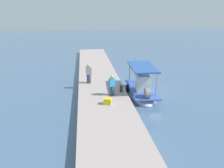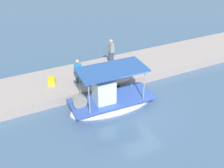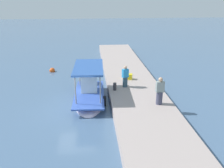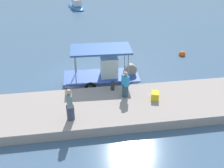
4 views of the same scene
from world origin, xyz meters
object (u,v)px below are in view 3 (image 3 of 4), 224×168
(fisherman_by_crate, at_px, (125,77))
(cargo_crate, at_px, (129,77))
(fisherman_near_bollard, at_px, (160,92))
(mooring_bollard, at_px, (115,87))
(marker_buoy, at_px, (52,71))
(main_fishing_boat, at_px, (90,94))

(fisherman_by_crate, height_order, cargo_crate, fisherman_by_crate)
(fisherman_near_bollard, xyz_separation_m, mooring_bollard, (2.55, 2.55, -0.53))
(fisherman_near_bollard, xyz_separation_m, cargo_crate, (4.81, 1.17, -0.59))
(cargo_crate, bearing_deg, fisherman_by_crate, 161.78)
(fisherman_near_bollard, relative_size, mooring_bollard, 3.25)
(fisherman_near_bollard, bearing_deg, marker_buoy, 40.88)
(cargo_crate, xyz_separation_m, marker_buoy, (4.39, 6.79, -0.67))
(main_fishing_boat, bearing_deg, mooring_bollard, -78.44)
(cargo_crate, bearing_deg, mooring_bollard, 148.54)
(main_fishing_boat, distance_m, fisherman_near_bollard, 4.97)
(main_fishing_boat, relative_size, fisherman_near_bollard, 2.96)
(main_fishing_boat, height_order, fisherman_by_crate, main_fishing_boat)
(fisherman_by_crate, distance_m, mooring_bollard, 1.14)
(cargo_crate, bearing_deg, fisherman_near_bollard, -166.33)
(mooring_bollard, height_order, cargo_crate, mooring_bollard)
(fisherman_near_bollard, xyz_separation_m, marker_buoy, (9.19, 7.96, -1.26))
(mooring_bollard, xyz_separation_m, marker_buoy, (6.64, 5.41, -0.73))
(mooring_bollard, bearing_deg, fisherman_near_bollard, -135.07)
(main_fishing_boat, height_order, marker_buoy, main_fishing_boat)
(marker_buoy, bearing_deg, main_fishing_boat, -152.92)
(fisherman_near_bollard, distance_m, marker_buoy, 12.23)
(fisherman_near_bollard, relative_size, marker_buoy, 3.27)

